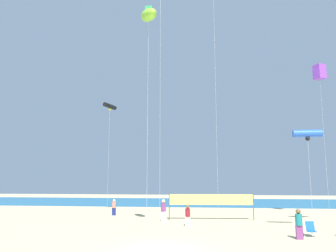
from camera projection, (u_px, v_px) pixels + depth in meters
ground_plane at (160, 249)px, 16.99m from camera, size 120.00×120.00×0.00m
ocean_band at (194, 202)px, 52.00m from camera, size 120.00×20.00×0.01m
beachgoer_coral_shirt at (114, 207)px, 33.15m from camera, size 0.35×0.35×1.55m
beachgoer_maroon_shirt at (188, 215)px, 25.34m from camera, size 0.36×0.36×1.56m
beachgoer_plum_shirt at (163, 210)px, 28.39m from camera, size 0.41×0.41×1.80m
beachgoer_teal_shirt at (299, 223)px, 19.92m from camera, size 0.40×0.40×1.75m
folding_beach_chair at (311, 229)px, 20.91m from camera, size 0.52×0.65×0.89m
volleyball_net at (211, 201)px, 29.39m from camera, size 7.29×0.50×2.40m
beach_handbag at (301, 235)px, 20.77m from camera, size 0.28×0.14×0.23m
kite_blue_tube at (307, 134)px, 23.71m from camera, size 1.94×0.53×6.89m
kite_violet_box at (319, 72)px, 32.20m from camera, size 1.16×1.16×14.20m
kite_lime_inflatable at (149, 15)px, 23.84m from camera, size 2.00×2.73×15.62m
kite_black_tube at (110, 107)px, 36.56m from camera, size 0.99×2.11×11.47m
kite_black_diamond at (160, 0)px, 27.18m from camera, size 0.48×0.49×18.89m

